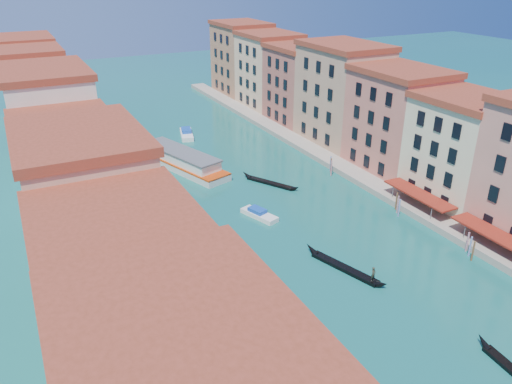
{
  "coord_description": "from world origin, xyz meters",
  "views": [
    {
      "loc": [
        -31.57,
        -11.72,
        35.47
      ],
      "look_at": [
        -2.17,
        46.47,
        5.34
      ],
      "focal_mm": 35.0,
      "sensor_mm": 36.0,
      "label": 1
    }
  ],
  "objects": [
    {
      "name": "mooring_poles_right",
      "position": [
        19.1,
        28.8,
        1.3
      ],
      "size": [
        1.44,
        54.24,
        3.2
      ],
      "color": "brown",
      "rests_on": "ground"
    },
    {
      "name": "motorboat_mid",
      "position": [
        -0.65,
        48.49,
        0.51
      ],
      "size": [
        3.92,
        6.64,
        1.31
      ],
      "rotation": [
        0.0,
        0.0,
        0.33
      ],
      "color": "white",
      "rests_on": "ground"
    },
    {
      "name": "right_bank_palazzos",
      "position": [
        30.0,
        65.0,
        9.75
      ],
      "size": [
        12.8,
        128.4,
        21.0
      ],
      "color": "#A25439",
      "rests_on": "ground"
    },
    {
      "name": "motorboat_far",
      "position": [
        2.63,
        90.43,
        0.64
      ],
      "size": [
        4.5,
        8.36,
        1.65
      ],
      "rotation": [
        0.0,
        0.0,
        -0.26
      ],
      "color": "white",
      "rests_on": "ground"
    },
    {
      "name": "vaporetto_near",
      "position": [
        -14.0,
        21.49,
        1.35
      ],
      "size": [
        5.56,
        20.3,
        2.99
      ],
      "rotation": [
        0.0,
        0.0,
        0.05
      ],
      "color": "silver",
      "rests_on": "ground"
    },
    {
      "name": "gondola_far",
      "position": [
        6.63,
        58.78,
        0.35
      ],
      "size": [
        6.73,
        10.97,
        1.71
      ],
      "rotation": [
        0.0,
        0.0,
        0.51
      ],
      "color": "black",
      "rests_on": "ground"
    },
    {
      "name": "vaporetto_far",
      "position": [
        -4.6,
        73.11,
        1.53
      ],
      "size": [
        11.89,
        23.32,
        3.39
      ],
      "rotation": [
        0.0,
        0.0,
        0.31
      ],
      "color": "silver",
      "rests_on": "ground"
    },
    {
      "name": "quay",
      "position": [
        22.0,
        65.0,
        0.5
      ],
      "size": [
        4.0,
        140.0,
        1.0
      ],
      "primitive_type": "cube",
      "color": "gray",
      "rests_on": "ground"
    },
    {
      "name": "left_bank_palazzos",
      "position": [
        -26.0,
        64.68,
        9.71
      ],
      "size": [
        12.8,
        128.4,
        21.0
      ],
      "color": "beige",
      "rests_on": "ground"
    },
    {
      "name": "gondola_fore",
      "position": [
        2.43,
        30.7,
        0.44
      ],
      "size": [
        4.8,
        12.69,
        2.59
      ],
      "rotation": [
        0.0,
        0.0,
        0.3
      ],
      "color": "black",
      "rests_on": "ground"
    },
    {
      "name": "restaurant_awnings",
      "position": [
        22.19,
        23.0,
        2.99
      ],
      "size": [
        3.2,
        44.55,
        3.12
      ],
      "color": "maroon",
      "rests_on": "ground"
    }
  ]
}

